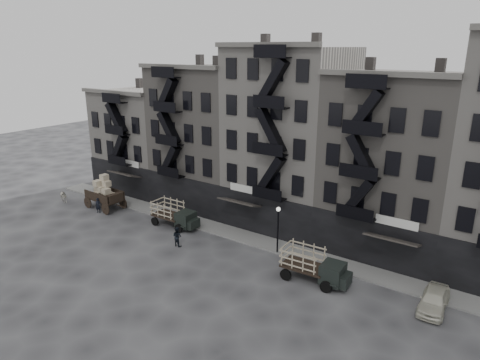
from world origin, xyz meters
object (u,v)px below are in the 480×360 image
Objects in this scene: horse at (62,196)px; pedestrian_mid at (177,237)px; stake_truck_east at (314,263)px; pedestrian_west at (98,205)px; stake_truck_west at (174,213)px; car_east at (434,300)px; wagon at (103,189)px.

pedestrian_mid is at bearing -81.14° from horse.
stake_truck_east is 12.65m from pedestrian_mid.
horse is 6.12m from pedestrian_west.
stake_truck_west is at bearing -70.21° from horse.
stake_truck_east reaches higher than car_east.
pedestrian_west is 0.91× the size of pedestrian_mid.
pedestrian_mid is (-20.85, -2.85, 0.19)m from car_east.
car_east is 2.32× the size of pedestrian_mid.
stake_truck_west reaches higher than horse.
wagon is 25.63m from stake_truck_east.
stake_truck_west is 0.96× the size of stake_truck_east.
wagon is at bearing -62.97° from horse.
pedestrian_mid is at bearing -35.60° from pedestrian_west.
stake_truck_west is 4.51m from pedestrian_mid.
horse is 1.03× the size of pedestrian_west.
horse is 15.50m from stake_truck_west.
stake_truck_west is at bearing -42.50° from pedestrian_mid.
stake_truck_west is at bearing 6.70° from wagon.
pedestrian_mid is (13.06, -2.34, -1.24)m from wagon.
wagon is 1.09× the size of car_east.
stake_truck_east is (15.81, -1.61, 0.05)m from stake_truck_west.
wagon reaches higher than pedestrian_mid.
pedestrian_mid reaches higher than pedestrian_west.
horse is 0.40× the size of car_east.
pedestrian_west is (0.60, -1.29, -1.33)m from wagon.
pedestrian_mid is (-12.55, -1.47, -0.59)m from stake_truck_east.
pedestrian_mid reaches higher than horse.
wagon is at bearing -9.32° from pedestrian_mid.
car_east is 2.56× the size of pedestrian_west.
wagon reaches higher than stake_truck_west.
stake_truck_east reaches higher than stake_truck_west.
wagon is (5.51, 1.55, 1.43)m from horse.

